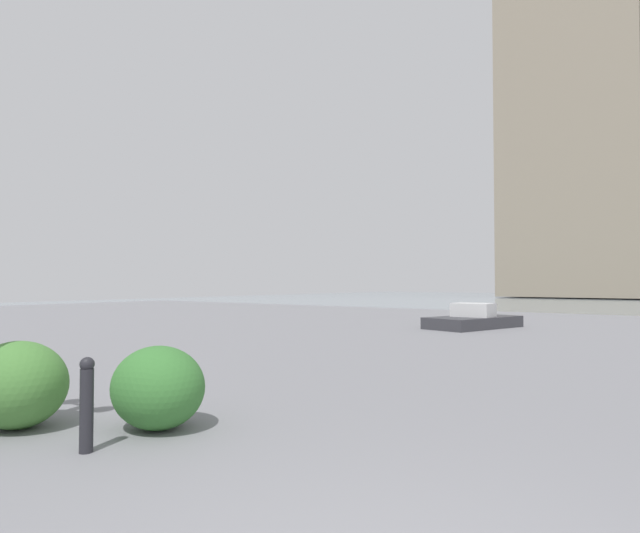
% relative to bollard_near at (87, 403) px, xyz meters
% --- Properties ---
extents(building_slab, '(13.71, 14.85, 38.75)m').
position_rel_bollard_near_xyz_m(building_slab, '(7.26, -61.83, 18.93)').
color(building_slab, gray).
rests_on(building_slab, ground).
extents(bollard_near, '(0.13, 0.13, 0.86)m').
position_rel_bollard_near_xyz_m(bollard_near, '(0.00, 0.00, 0.00)').
color(bollard_near, '#232328').
rests_on(bollard_near, ground).
extents(shrub_low, '(1.02, 0.92, 0.87)m').
position_rel_bollard_near_xyz_m(shrub_low, '(0.11, -0.86, -0.01)').
color(shrub_low, '#387533').
rests_on(shrub_low, ground).
extents(shrub_wide, '(1.08, 0.97, 0.91)m').
position_rel_bollard_near_xyz_m(shrub_wide, '(1.34, -0.00, 0.01)').
color(shrub_wide, '#477F38').
rests_on(shrub_wide, ground).
extents(boat, '(2.45, 3.77, 0.95)m').
position_rel_bollard_near_xyz_m(boat, '(1.88, -14.80, -0.23)').
color(boat, '#333338').
rests_on(boat, ground).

